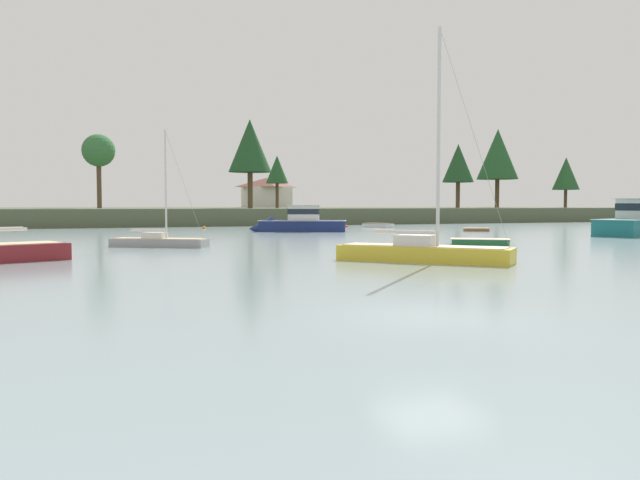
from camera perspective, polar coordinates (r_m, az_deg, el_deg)
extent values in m
plane|color=gray|center=(15.48, 9.92, -6.76)|extent=(406.73, 406.73, 0.00)
cube|color=#4C563D|center=(107.66, -16.61, 2.22)|extent=(183.03, 59.25, 2.19)
cube|color=#236B3D|center=(43.70, 14.24, -0.26)|extent=(3.99, 3.35, 0.53)
cube|color=#C6B289|center=(43.68, 14.25, 0.09)|extent=(4.18, 3.54, 0.05)
cube|color=tan|center=(43.69, 14.25, 0.03)|extent=(0.83, 1.22, 0.03)
cube|color=white|center=(74.76, 5.26, 1.24)|extent=(2.91, 3.94, 0.69)
cube|color=brown|center=(74.75, 5.26, 1.51)|extent=(3.09, 4.12, 0.05)
cube|color=tan|center=(74.75, 5.26, 1.48)|extent=(1.35, 0.64, 0.03)
cube|color=#196B70|center=(61.53, 26.76, 0.67)|extent=(10.12, 6.41, 2.26)
cube|color=silver|center=(61.50, 26.78, 1.70)|extent=(10.35, 6.60, 0.05)
cube|color=gold|center=(29.98, 9.35, -1.74)|extent=(7.05, 7.23, 1.23)
cube|color=#CCB78E|center=(29.93, 9.36, -0.53)|extent=(6.54, 6.72, 0.04)
cube|color=silver|center=(30.03, 8.62, -0.01)|extent=(2.15, 2.16, 0.49)
cylinder|color=silver|center=(29.86, 10.66, 9.11)|extent=(0.16, 0.16, 10.01)
cylinder|color=silver|center=(30.19, 7.59, 0.67)|extent=(2.35, 2.44, 0.13)
cylinder|color=silver|center=(30.18, 7.59, 0.77)|extent=(2.13, 2.21, 0.14)
cylinder|color=#999999|center=(29.49, 13.76, 9.10)|extent=(2.27, 2.37, 9.97)
cube|color=brown|center=(65.65, 13.94, 0.85)|extent=(2.61, 1.90, 0.45)
cube|color=#C6B289|center=(65.65, 13.94, 1.04)|extent=(2.74, 2.01, 0.05)
cube|color=tan|center=(65.65, 13.94, 1.01)|extent=(0.43, 0.79, 0.03)
cube|color=gray|center=(41.32, -14.31, -0.50)|extent=(6.06, 4.54, 0.87)
cube|color=#CCB78E|center=(41.29, -14.32, 0.13)|extent=(5.65, 4.19, 0.04)
cube|color=silver|center=(41.41, -14.71, 0.42)|extent=(1.67, 1.55, 0.37)
cylinder|color=silver|center=(41.05, -13.76, 4.91)|extent=(0.12, 0.12, 6.82)
cylinder|color=silver|center=(41.59, -15.25, 0.82)|extent=(2.15, 1.38, 0.10)
cylinder|color=silver|center=(41.59, -15.26, 0.89)|extent=(1.97, 1.28, 0.14)
cylinder|color=#999999|center=(40.55, -12.17, 4.92)|extent=(2.12, 1.31, 6.77)
cube|color=navy|center=(63.65, -1.57, 1.01)|extent=(9.04, 6.19, 1.73)
cone|color=navy|center=(64.15, -5.38, 1.02)|extent=(3.28, 3.42, 2.68)
cube|color=silver|center=(63.63, -1.57, 1.76)|extent=(9.24, 6.37, 0.05)
cube|color=silver|center=(63.60, -1.47, 2.46)|extent=(3.71, 3.39, 1.48)
cube|color=#19232D|center=(63.60, -1.47, 2.59)|extent=(3.78, 3.46, 0.53)
cube|color=beige|center=(63.60, -1.47, 3.15)|extent=(4.19, 3.89, 0.06)
cylinder|color=silver|center=(63.60, -1.47, 3.74)|extent=(0.03, 0.03, 1.25)
sphere|color=orange|center=(72.19, -10.42, 1.08)|extent=(0.41, 0.41, 0.41)
torus|color=#333338|center=(72.18, -10.42, 1.27)|extent=(0.12, 0.12, 0.02)
sphere|color=red|center=(75.74, 2.37, 1.22)|extent=(0.37, 0.37, 0.37)
torus|color=#333338|center=(75.73, 2.37, 1.39)|extent=(0.12, 0.12, 0.02)
cylinder|color=brown|center=(95.65, -19.32, 4.88)|extent=(0.66, 0.66, 7.18)
sphere|color=#336B38|center=(95.91, -19.37, 7.64)|extent=(4.62, 4.62, 4.62)
cylinder|color=brown|center=(118.58, 15.71, 4.89)|extent=(0.75, 0.75, 8.51)
cone|color=#235128|center=(118.87, 15.75, 7.48)|extent=(7.35, 7.35, 8.98)
cylinder|color=brown|center=(100.11, -3.89, 4.71)|extent=(0.51, 0.51, 6.28)
cone|color=#235128|center=(100.23, -3.90, 6.38)|extent=(3.57, 3.57, 4.37)
cylinder|color=brown|center=(119.82, 21.30, 4.00)|extent=(0.55, 0.55, 5.28)
cone|color=#235128|center=(119.92, 21.33, 5.61)|extent=(4.64, 4.64, 5.68)
cylinder|color=brown|center=(91.94, -6.33, 5.54)|extent=(0.75, 0.75, 8.55)
cone|color=#1E4723|center=(92.26, -6.35, 8.47)|extent=(6.18, 6.18, 7.56)
cylinder|color=brown|center=(109.31, 12.35, 4.72)|extent=(0.69, 0.69, 7.09)
cone|color=#1E4723|center=(109.49, 12.37, 6.80)|extent=(5.24, 5.24, 6.41)
cube|color=silver|center=(124.38, -4.87, 3.87)|extent=(8.39, 7.32, 3.96)
pyramid|color=brown|center=(124.45, -4.87, 5.20)|extent=(9.06, 7.91, 1.82)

